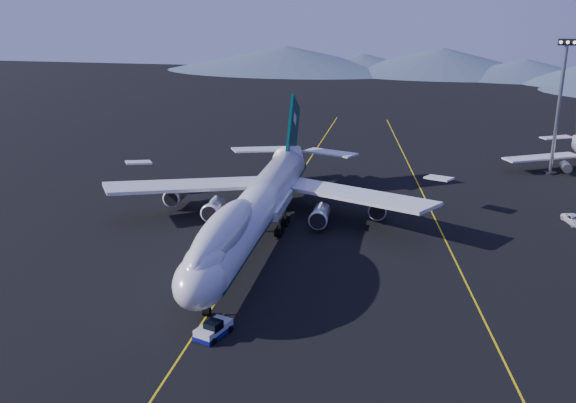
% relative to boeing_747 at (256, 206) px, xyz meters
% --- Properties ---
extents(ground, '(500.00, 500.00, 0.00)m').
position_rel_boeing_747_xyz_m(ground, '(-0.00, -0.03, -5.81)').
color(ground, black).
rests_on(ground, ground).
extents(taxiway_line_main, '(0.25, 220.00, 0.01)m').
position_rel_boeing_747_xyz_m(taxiway_line_main, '(-0.00, -0.03, -5.80)').
color(taxiway_line_main, '#D9BA0C').
rests_on(taxiway_line_main, ground).
extents(taxiway_line_side, '(28.08, 198.09, 0.01)m').
position_rel_boeing_747_xyz_m(taxiway_line_side, '(30.00, 9.97, -5.80)').
color(taxiway_line_side, '#D9BA0C').
rests_on(taxiway_line_side, ground).
extents(boeing_747, '(59.62, 72.43, 19.37)m').
position_rel_boeing_747_xyz_m(boeing_747, '(0.00, 0.00, 0.00)').
color(boeing_747, silver).
rests_on(boeing_747, ground).
extents(pushback_tug, '(4.08, 5.58, 2.19)m').
position_rel_boeing_747_xyz_m(pushback_tug, '(2.31, -31.05, -5.13)').
color(pushback_tug, silver).
rests_on(pushback_tug, ground).
extents(service_van, '(4.03, 6.18, 1.58)m').
position_rel_boeing_747_xyz_m(service_van, '(53.13, 18.09, -5.02)').
color(service_van, white).
rests_on(service_van, ground).
extents(floodlight_mast, '(3.64, 2.73, 29.49)m').
position_rel_boeing_747_xyz_m(floodlight_mast, '(55.21, 52.07, 9.13)').
color(floodlight_mast, black).
rests_on(floodlight_mast, ground).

